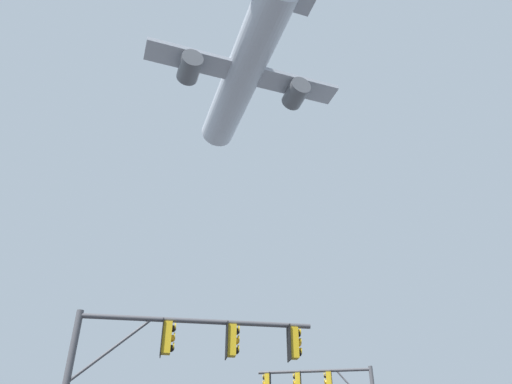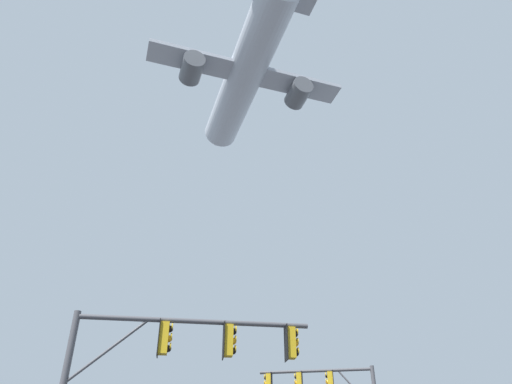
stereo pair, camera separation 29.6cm
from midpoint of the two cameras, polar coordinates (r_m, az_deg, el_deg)
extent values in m
cylinder|color=#4C4C51|center=(14.53, -6.74, -15.37)|extent=(6.75, 1.29, 0.15)
cylinder|color=#4C4C51|center=(14.42, -16.95, -17.92)|extent=(2.08, 0.43, 1.87)
cube|color=gold|center=(14.78, 4.83, -17.84)|extent=(0.31, 0.36, 0.90)
cylinder|color=gold|center=(14.90, 4.74, -15.93)|extent=(0.05, 0.05, 0.12)
cube|color=black|center=(14.74, 4.28, -17.84)|extent=(0.10, 0.46, 1.04)
sphere|color=black|center=(14.87, 5.35, -16.83)|extent=(0.20, 0.20, 0.20)
cylinder|color=gold|center=(14.90, 5.60, -16.61)|extent=(0.07, 0.21, 0.21)
sphere|color=orange|center=(14.81, 5.41, -17.88)|extent=(0.20, 0.20, 0.20)
cylinder|color=gold|center=(14.84, 5.65, -17.66)|extent=(0.07, 0.21, 0.21)
sphere|color=black|center=(14.75, 5.46, -18.94)|extent=(0.20, 0.20, 0.20)
cylinder|color=gold|center=(14.77, 5.71, -18.72)|extent=(0.07, 0.21, 0.21)
cube|color=gold|center=(14.46, -2.78, -17.62)|extent=(0.31, 0.36, 0.90)
cylinder|color=gold|center=(14.59, -2.72, -15.67)|extent=(0.05, 0.05, 0.12)
cube|color=black|center=(14.45, -3.35, -17.59)|extent=(0.10, 0.46, 1.04)
sphere|color=black|center=(14.54, -2.16, -16.61)|extent=(0.20, 0.20, 0.20)
cylinder|color=gold|center=(14.57, -1.89, -16.40)|extent=(0.07, 0.21, 0.21)
sphere|color=orange|center=(14.48, -2.18, -17.69)|extent=(0.20, 0.20, 0.20)
cylinder|color=gold|center=(14.50, -1.91, -17.47)|extent=(0.07, 0.21, 0.21)
sphere|color=black|center=(14.41, -2.20, -18.77)|extent=(0.20, 0.20, 0.20)
cylinder|color=gold|center=(14.43, -1.93, -18.55)|extent=(0.07, 0.21, 0.21)
cube|color=gold|center=(14.39, -10.56, -17.09)|extent=(0.31, 0.36, 0.90)
cylinder|color=gold|center=(14.52, -10.36, -15.14)|extent=(0.05, 0.05, 0.12)
cube|color=black|center=(14.40, -11.14, -17.04)|extent=(0.10, 0.46, 1.04)
sphere|color=black|center=(14.45, -9.86, -16.11)|extent=(0.20, 0.20, 0.20)
cylinder|color=gold|center=(14.47, -9.57, -15.90)|extent=(0.07, 0.21, 0.21)
sphere|color=orange|center=(14.39, -9.96, -17.18)|extent=(0.20, 0.20, 0.20)
cylinder|color=gold|center=(14.40, -9.67, -16.97)|extent=(0.07, 0.21, 0.21)
sphere|color=black|center=(14.32, -10.06, -18.27)|extent=(0.20, 0.20, 0.20)
cylinder|color=gold|center=(14.34, -9.77, -18.06)|extent=(0.07, 0.21, 0.21)
cylinder|color=#4C4C51|center=(25.09, 7.56, -20.78)|extent=(5.50, 1.07, 0.15)
cube|color=gold|center=(25.24, 1.94, -22.27)|extent=(0.31, 0.36, 0.90)
cylinder|color=gold|center=(25.33, 1.92, -21.13)|extent=(0.05, 0.05, 0.12)
cube|color=black|center=(25.22, 2.28, -22.26)|extent=(0.10, 0.46, 1.04)
sphere|color=black|center=(25.31, 1.58, -21.68)|extent=(0.20, 0.20, 0.20)
cylinder|color=gold|center=(25.33, 1.42, -21.55)|extent=(0.07, 0.21, 0.21)
sphere|color=orange|center=(25.26, 1.59, -22.31)|extent=(0.20, 0.20, 0.20)
cylinder|color=gold|center=(25.28, 1.43, -22.18)|extent=(0.07, 0.21, 0.21)
cube|color=gold|center=(25.06, 5.67, -22.09)|extent=(0.31, 0.36, 0.90)
cylinder|color=gold|center=(25.15, 5.60, -20.94)|extent=(0.05, 0.05, 0.12)
cube|color=black|center=(25.05, 6.01, -22.07)|extent=(0.10, 0.46, 1.04)
sphere|color=black|center=(25.12, 5.28, -21.50)|extent=(0.20, 0.20, 0.20)
cylinder|color=gold|center=(25.14, 5.12, -21.38)|extent=(0.07, 0.21, 0.21)
sphere|color=orange|center=(25.07, 5.31, -22.13)|extent=(0.20, 0.20, 0.20)
cylinder|color=gold|center=(25.09, 5.15, -22.01)|extent=(0.07, 0.21, 0.21)
cube|color=gold|center=(24.97, 9.42, -21.82)|extent=(0.31, 0.36, 0.90)
cylinder|color=gold|center=(25.06, 9.32, -20.67)|extent=(0.05, 0.05, 0.12)
cube|color=black|center=(24.97, 9.77, -21.79)|extent=(0.10, 0.46, 1.04)
sphere|color=black|center=(25.02, 9.01, -21.24)|extent=(0.20, 0.20, 0.20)
cylinder|color=gold|center=(25.03, 8.84, -21.12)|extent=(0.07, 0.21, 0.21)
sphere|color=orange|center=(24.98, 9.07, -21.87)|extent=(0.20, 0.20, 0.20)
cylinder|color=gold|center=(24.99, 8.89, -21.75)|extent=(0.07, 0.21, 0.21)
cylinder|color=#B7BCC6|center=(53.20, -1.13, 14.26)|extent=(11.12, 22.66, 4.01)
cone|color=#B7BCC6|center=(62.34, -4.55, 6.38)|extent=(4.50, 3.85, 3.81)
cube|color=#A8ADB7|center=(52.35, -0.93, 14.26)|extent=(21.07, 9.52, 0.45)
cylinder|color=#595B60|center=(50.61, -7.63, 14.68)|extent=(3.11, 3.58, 2.26)
cylinder|color=#595B60|center=(53.05, 5.36, 11.86)|extent=(3.11, 3.58, 2.26)
camera|label=1|loc=(0.15, -89.68, -0.19)|focal=32.87mm
camera|label=2|loc=(0.15, 90.32, 0.19)|focal=32.87mm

